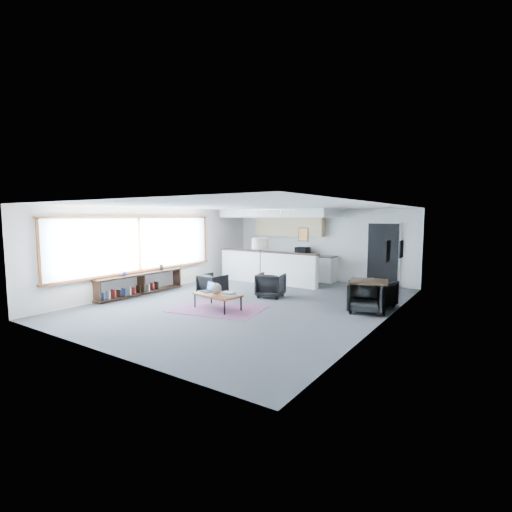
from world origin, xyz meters
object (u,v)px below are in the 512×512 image
Objects in this scene: dining_chair_far at (378,294)px; book_stack at (229,294)px; laptop at (209,289)px; dining_table at (369,283)px; microwave at (302,250)px; coffee_table at (217,295)px; armchair_right at (271,284)px; dining_chair_near at (364,298)px; armchair_left at (213,284)px; floor_lamp at (260,245)px; ceramic_pot at (216,288)px.

book_stack is at bearing 54.63° from dining_chair_far.
laptop is 4.04m from dining_table.
dining_chair_far is 4.56m from microwave.
coffee_table is 3.09× the size of laptop.
book_stack reaches higher than coffee_table.
book_stack is 0.43× the size of armchair_right.
dining_table is at bearing 66.88° from dining_chair_near.
armchair_left is at bearing -169.45° from dining_table.
laptop is 2.22m from floor_lamp.
book_stack is 0.31× the size of dining_table.
dining_table is (2.83, 1.98, 0.25)m from book_stack.
laptop is at bearing -172.27° from dining_chair_near.
armchair_right is at bearing 90.38° from book_stack.
armchair_right reaches higher than dining_table.
coffee_table is at bearing 43.10° from ceramic_pot.
dining_chair_near is (-0.02, -0.24, -0.33)m from dining_table.
armchair_right is (1.52, 0.81, 0.02)m from armchair_left.
microwave is (-0.25, 5.26, 0.57)m from ceramic_pot.
ceramic_pot is 3.65m from dining_chair_near.
ceramic_pot is at bearing 51.53° from dining_chair_far.
armchair_right is at bearing 79.45° from ceramic_pot.
microwave reaches higher than dining_table.
coffee_table is 0.17m from ceramic_pot.
armchair_right is 2.86m from dining_table.
floor_lamp is (1.09, 0.89, 1.12)m from armchair_left.
floor_lamp is at bearing 101.99° from book_stack.
book_stack is 1.93m from armchair_left.
laptop is 0.59× the size of armchair_left.
microwave is (-0.21, 3.17, -0.38)m from floor_lamp.
ceramic_pot is (0.36, -0.14, 0.07)m from laptop.
floor_lamp is at bearing 21.44° from dining_chair_far.
dining_table is at bearing -164.64° from armchair_left.
dining_chair_near reaches higher than book_stack.
coffee_table is 0.76× the size of floor_lamp.
ceramic_pot is at bearing 138.38° from armchair_left.
ceramic_pot is 2.05m from armchair_right.
dining_chair_far is (0.09, 0.49, -0.35)m from dining_table.
armchair_left is 1.80m from floor_lamp.
book_stack is at bearing 10.64° from laptop.
dining_table is (3.57, 1.88, 0.22)m from laptop.
armchair_right is at bearing -179.97° from dining_table.
dining_chair_far is at bearing 37.15° from ceramic_pot.
armchair_right reaches higher than coffee_table.
dining_table is 2.15× the size of microwave.
microwave is (0.10, 5.12, 0.63)m from laptop.
book_stack is at bearing 4.99° from ceramic_pot.
floor_lamp is at bearing 100.26° from coffee_table.
armchair_left is 4.22m from microwave.
armchair_right is 1.18m from floor_lamp.
dining_chair_far is (3.66, 2.37, -0.13)m from laptop.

